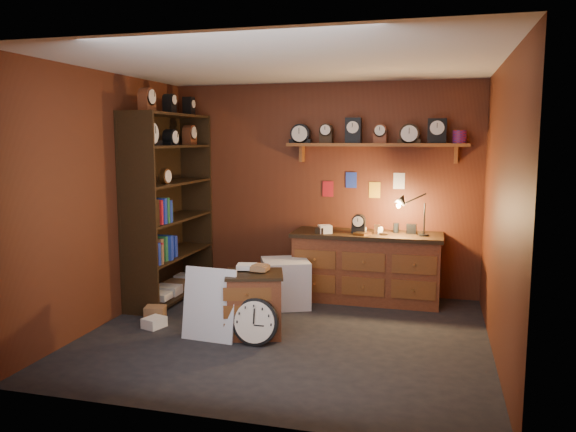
# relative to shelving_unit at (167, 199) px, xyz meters

# --- Properties ---
(floor) EXTENTS (4.00, 4.00, 0.00)m
(floor) POSITION_rel_shelving_unit_xyz_m (1.79, -0.98, -1.25)
(floor) COLOR black
(floor) RESTS_ON ground
(room_shell) EXTENTS (4.02, 3.62, 2.71)m
(room_shell) POSITION_rel_shelving_unit_xyz_m (1.84, -0.87, 0.47)
(room_shell) COLOR #5D2A16
(room_shell) RESTS_ON ground
(shelving_unit) EXTENTS (0.47, 1.60, 2.58)m
(shelving_unit) POSITION_rel_shelving_unit_xyz_m (0.00, 0.00, 0.00)
(shelving_unit) COLOR black
(shelving_unit) RESTS_ON ground
(workbench) EXTENTS (1.82, 0.66, 1.36)m
(workbench) POSITION_rel_shelving_unit_xyz_m (2.43, 0.49, -0.78)
(workbench) COLOR brown
(workbench) RESTS_ON ground
(low_cabinet) EXTENTS (0.69, 0.63, 0.74)m
(low_cabinet) POSITION_rel_shelving_unit_xyz_m (1.48, -1.05, -0.90)
(low_cabinet) COLOR brown
(low_cabinet) RESTS_ON ground
(big_round_clock) EXTENTS (0.46, 0.16, 0.46)m
(big_round_clock) POSITION_rel_shelving_unit_xyz_m (1.57, -1.30, -1.03)
(big_round_clock) COLOR black
(big_round_clock) RESTS_ON ground
(white_panel) EXTENTS (0.57, 0.20, 0.74)m
(white_panel) POSITION_rel_shelving_unit_xyz_m (1.08, -1.29, -1.25)
(white_panel) COLOR silver
(white_panel) RESTS_ON ground
(mini_fridge) EXTENTS (0.71, 0.73, 0.56)m
(mini_fridge) POSITION_rel_shelving_unit_xyz_m (1.52, 0.00, -0.97)
(mini_fridge) COLOR silver
(mini_fridge) RESTS_ON ground
(floor_box_a) EXTENTS (0.28, 0.25, 0.16)m
(floor_box_a) POSITION_rel_shelving_unit_xyz_m (1.07, -1.17, -1.18)
(floor_box_a) COLOR #92663F
(floor_box_a) RESTS_ON ground
(floor_box_b) EXTENTS (0.24, 0.26, 0.11)m
(floor_box_b) POSITION_rel_shelving_unit_xyz_m (0.37, -1.11, -1.20)
(floor_box_b) COLOR white
(floor_box_b) RESTS_ON ground
(floor_box_c) EXTENTS (0.25, 0.22, 0.16)m
(floor_box_c) POSITION_rel_shelving_unit_xyz_m (0.27, -0.89, -1.17)
(floor_box_c) COLOR #92663F
(floor_box_c) RESTS_ON ground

